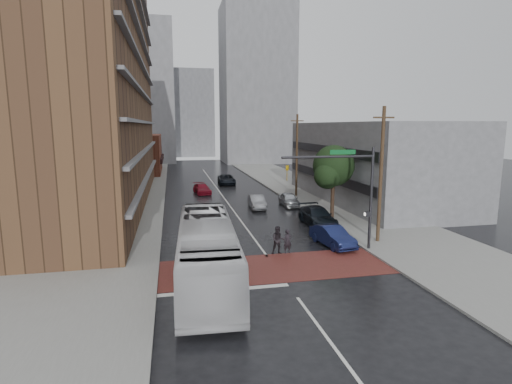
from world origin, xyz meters
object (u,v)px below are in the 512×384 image
transit_bus (207,252)px  car_parked_far (289,199)px  pedestrian_a (288,241)px  car_travel_a (214,218)px  car_travel_b (257,202)px  pedestrian_b (278,240)px  suv_travel (226,179)px  car_parked_near (332,236)px  car_parked_mid (317,216)px  car_travel_c (202,189)px

transit_bus → car_parked_far: size_ratio=3.02×
pedestrian_a → car_travel_a: pedestrian_a is taller
transit_bus → car_travel_b: size_ratio=3.04×
pedestrian_b → car_travel_a: pedestrian_b is taller
transit_bus → suv_travel: 37.77m
car_parked_near → car_parked_mid: bearing=70.8°
car_travel_c → car_parked_far: car_parked_far is taller
pedestrian_a → car_travel_b: size_ratio=0.40×
car_travel_c → transit_bus: bearing=-101.7°
pedestrian_a → car_travel_b: 15.08m
car_travel_b → car_parked_mid: car_parked_mid is taller
suv_travel → pedestrian_b: bearing=-88.9°
transit_bus → car_parked_near: transit_bus is taller
transit_bus → pedestrian_b: transit_bus is taller
transit_bus → suv_travel: bearing=83.7°
suv_travel → car_parked_near: 32.42m
car_travel_a → car_travel_c: size_ratio=1.09×
pedestrian_b → car_parked_near: pedestrian_b is taller
car_travel_a → car_parked_mid: car_travel_a is taller
car_travel_a → car_travel_b: car_travel_a is taller
transit_bus → car_parked_far: bearing=64.8°
suv_travel → car_parked_near: (3.35, -32.25, 0.00)m
car_travel_c → suv_travel: suv_travel is taller
suv_travel → car_travel_a: bearing=-97.4°
pedestrian_a → car_parked_mid: (4.76, 7.00, -0.04)m
pedestrian_a → pedestrian_b: (-0.67, 0.00, 0.12)m
car_travel_a → car_travel_c: (0.30, 17.42, -0.17)m
car_travel_a → car_travel_b: 8.64m
transit_bus → car_parked_mid: (10.58, 11.00, -0.99)m
pedestrian_b → car_parked_near: size_ratio=0.43×
car_travel_a → car_parked_near: 10.65m
transit_bus → pedestrian_a: transit_bus is taller
car_travel_b → car_travel_c: 11.67m
pedestrian_a → car_parked_mid: 8.47m
pedestrian_a → car_travel_a: 9.20m
suv_travel → car_parked_mid: (4.45, -26.25, 0.07)m
transit_bus → pedestrian_a: (5.82, 4.00, -0.94)m
suv_travel → car_parked_mid: 26.63m
suv_travel → pedestrian_a: bearing=-87.7°
pedestrian_b → car_travel_c: bearing=104.4°
pedestrian_b → car_travel_b: 15.14m
car_parked_far → pedestrian_a: bearing=-104.5°
pedestrian_a → car_travel_c: 25.90m
pedestrian_a → car_parked_far: (4.76, 15.68, -0.12)m
pedestrian_a → car_parked_far: 16.39m
car_parked_far → car_travel_a: bearing=-137.7°
car_travel_a → pedestrian_a: bearing=-59.5°
car_travel_b → suv_travel: bearing=94.8°
car_travel_c → car_parked_far: 13.17m
pedestrian_a → car_parked_near: bearing=6.1°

